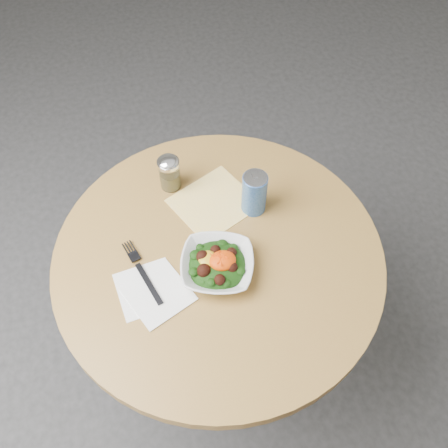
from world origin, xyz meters
name	(u,v)px	position (x,y,z in m)	size (l,w,h in m)	color
ground	(220,354)	(0.00, 0.00, 0.00)	(6.00, 6.00, 0.00)	#2C2B2E
table	(219,287)	(0.00, 0.00, 0.55)	(0.90, 0.90, 0.75)	black
cloth_napkin	(214,203)	(0.03, 0.17, 0.75)	(0.22, 0.20, 0.00)	#FFB50D
paper_napkins	(153,291)	(-0.19, -0.07, 0.75)	(0.20, 0.20, 0.00)	white
salad_bowl	(217,265)	(-0.02, -0.05, 0.78)	(0.24, 0.24, 0.07)	silver
fork	(141,270)	(-0.21, 0.00, 0.76)	(0.08, 0.21, 0.00)	black
spice_shaker	(169,173)	(-0.08, 0.26, 0.81)	(0.06, 0.06, 0.12)	silver
beverage_can	(254,193)	(0.14, 0.12, 0.82)	(0.07, 0.07, 0.14)	navy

